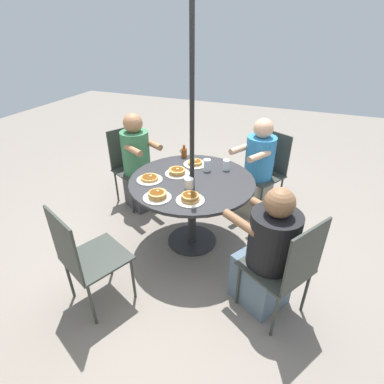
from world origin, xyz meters
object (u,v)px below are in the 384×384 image
at_px(patio_chair_south, 130,162).
at_px(drinking_glass_a, 226,165).
at_px(patio_chair_north, 287,266).
at_px(pancake_plate_d, 157,195).
at_px(diner_south, 138,166).
at_px(pancake_plate_c, 190,198).
at_px(drinking_glass_b, 207,165).
at_px(syrup_bottle, 184,152).
at_px(pancake_plate_b, 195,163).
at_px(diner_north, 267,255).
at_px(pancake_plate_a, 177,172).
at_px(diner_east, 257,171).
at_px(coffee_cup, 189,183).
at_px(patio_chair_east, 267,167).
at_px(pancake_plate_e, 150,179).
at_px(patio_table, 192,189).
at_px(patio_chair_west, 84,255).

relative_size(patio_chair_south, drinking_glass_a, 8.80).
height_order(patio_chair_north, pancake_plate_d, patio_chair_north).
distance_m(diner_south, pancake_plate_d, 1.16).
xyz_separation_m(pancake_plate_c, drinking_glass_b, (0.06, -0.61, 0.03)).
bearing_deg(patio_chair_north, pancake_plate_d, 112.33).
bearing_deg(syrup_bottle, pancake_plate_c, 116.10).
bearing_deg(patio_chair_north, patio_chair_south, 92.37).
bearing_deg(drinking_glass_a, drinking_glass_b, 26.54).
bearing_deg(pancake_plate_b, pancake_plate_d, 85.46).
relative_size(diner_north, patio_chair_south, 1.17).
height_order(pancake_plate_a, pancake_plate_c, pancake_plate_c).
xyz_separation_m(diner_south, syrup_bottle, (-0.60, -0.03, 0.26)).
xyz_separation_m(diner_east, pancake_plate_c, (0.36, 1.23, 0.24)).
height_order(pancake_plate_d, coffee_cup, coffee_cup).
relative_size(patio_chair_east, coffee_cup, 9.72).
distance_m(patio_chair_north, pancake_plate_e, 1.47).
distance_m(diner_north, diner_south, 1.98).
bearing_deg(pancake_plate_e, diner_north, 163.45).
xyz_separation_m(diner_south, drinking_glass_a, (-1.13, 0.12, 0.25)).
relative_size(diner_north, pancake_plate_d, 4.50).
bearing_deg(diner_south, pancake_plate_b, 108.46).
xyz_separation_m(patio_table, pancake_plate_b, (0.09, -0.33, 0.13)).
relative_size(coffee_cup, drinking_glass_a, 0.91).
relative_size(patio_chair_north, drinking_glass_b, 7.75).
distance_m(patio_chair_east, pancake_plate_c, 1.47).
xyz_separation_m(diner_east, diner_south, (1.37, 0.41, 0.01)).
xyz_separation_m(pancake_plate_a, pancake_plate_b, (-0.08, -0.27, -0.01)).
bearing_deg(pancake_plate_e, patio_table, -157.51).
height_order(patio_chair_south, pancake_plate_d, patio_chair_south).
bearing_deg(diner_south, drinking_glass_b, 104.76).
distance_m(patio_chair_south, syrup_bottle, 0.81).
bearing_deg(diner_south, patio_chair_east, 138.36).
relative_size(patio_table, patio_chair_west, 1.28).
bearing_deg(drinking_glass_a, syrup_bottle, -15.20).
relative_size(patio_chair_north, patio_chair_west, 1.00).
xyz_separation_m(diner_south, pancake_plate_a, (-0.70, 0.39, 0.23)).
distance_m(syrup_bottle, coffee_cup, 0.71).
bearing_deg(drinking_glass_a, patio_table, 53.63).
bearing_deg(pancake_plate_e, pancake_plate_b, -120.14).
distance_m(patio_chair_east, syrup_bottle, 1.05).
relative_size(pancake_plate_e, coffee_cup, 2.53).
relative_size(patio_chair_north, pancake_plate_b, 3.84).
relative_size(diner_north, drinking_glass_a, 10.32).
relative_size(patio_chair_west, pancake_plate_a, 3.84).
bearing_deg(diner_east, pancake_plate_c, 103.09).
distance_m(diner_east, drinking_glass_b, 0.80).
bearing_deg(drinking_glass_a, patio_chair_south, -8.79).
bearing_deg(pancake_plate_b, syrup_bottle, -37.35).
xyz_separation_m(patio_table, patio_chair_west, (0.47, 1.07, -0.11)).
height_order(patio_chair_east, pancake_plate_d, patio_chair_east).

